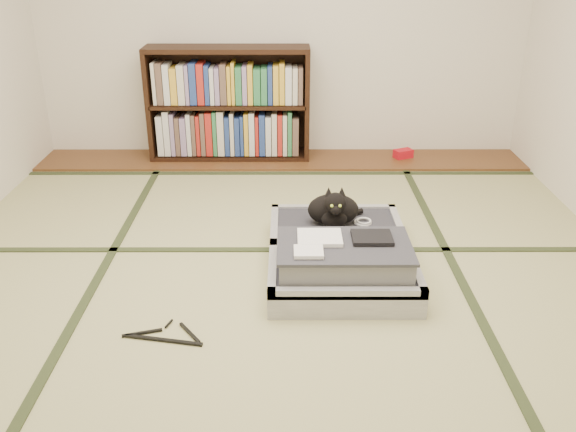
{
  "coord_description": "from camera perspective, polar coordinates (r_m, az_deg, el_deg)",
  "views": [
    {
      "loc": [
        0.04,
        -2.84,
        1.72
      ],
      "look_at": [
        0.05,
        0.35,
        0.25
      ],
      "focal_mm": 38.0,
      "sensor_mm": 36.0,
      "label": 1
    }
  ],
  "objects": [
    {
      "name": "cat",
      "position": [
        3.59,
        4.31,
        0.59
      ],
      "size": [
        0.35,
        0.35,
        0.28
      ],
      "color": "black",
      "rests_on": "suitcase"
    },
    {
      "name": "hanger",
      "position": [
        2.97,
        -11.44,
        -10.96
      ],
      "size": [
        0.39,
        0.21,
        0.01
      ],
      "color": "black",
      "rests_on": "floor"
    },
    {
      "name": "wood_strip",
      "position": [
        5.13,
        -0.59,
        5.27
      ],
      "size": [
        4.0,
        0.5,
        0.02
      ],
      "primitive_type": "cube",
      "color": "brown",
      "rests_on": "ground"
    },
    {
      "name": "room_shell",
      "position": [
        2.85,
        -1.05,
        19.56
      ],
      "size": [
        4.5,
        4.5,
        4.5
      ],
      "color": "white",
      "rests_on": "ground"
    },
    {
      "name": "red_item",
      "position": [
        5.24,
        10.73,
        5.76
      ],
      "size": [
        0.17,
        0.14,
        0.07
      ],
      "primitive_type": "cube",
      "rotation": [
        0.0,
        0.0,
        0.41
      ],
      "color": "red",
      "rests_on": "wood_strip"
    },
    {
      "name": "bookcase",
      "position": [
        5.09,
        -5.55,
        10.19
      ],
      "size": [
        1.31,
        0.3,
        0.92
      ],
      "color": "black",
      "rests_on": "wood_strip"
    },
    {
      "name": "tatami_borders",
      "position": [
        3.75,
        -0.77,
        -2.5
      ],
      "size": [
        4.0,
        4.5,
        0.01
      ],
      "color": "#2D381E",
      "rests_on": "ground"
    },
    {
      "name": "suitcase",
      "position": [
        3.4,
        4.89,
        -3.66
      ],
      "size": [
        0.78,
        1.04,
        0.31
      ],
      "color": "#B3B4B8",
      "rests_on": "floor"
    },
    {
      "name": "cable_coil",
      "position": [
        3.68,
        7.04,
        -0.54
      ],
      "size": [
        0.11,
        0.11,
        0.03
      ],
      "color": "white",
      "rests_on": "suitcase"
    },
    {
      "name": "floor",
      "position": [
        3.32,
        -0.86,
        -6.46
      ],
      "size": [
        4.5,
        4.5,
        0.0
      ],
      "primitive_type": "plane",
      "color": "tan",
      "rests_on": "ground"
    }
  ]
}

